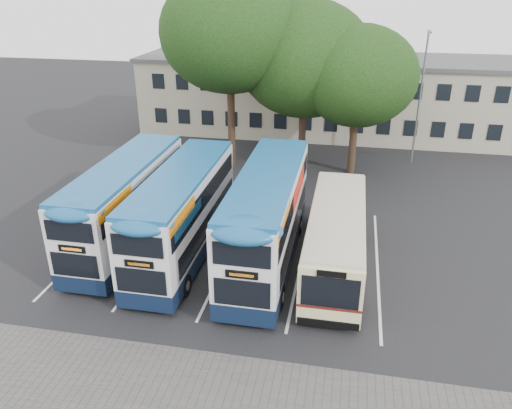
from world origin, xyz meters
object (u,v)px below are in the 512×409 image
at_px(tree_left, 230,33).
at_px(bus_dd_mid, 183,210).
at_px(tree_mid, 305,59).
at_px(tree_right, 358,76).
at_px(bus_dd_left, 126,200).
at_px(lamp_post, 421,92).
at_px(bus_single, 336,235).
at_px(bus_dd_right, 267,214).

bearing_deg(tree_left, bus_dd_mid, -86.77).
distance_m(tree_mid, tree_right, 3.85).
distance_m(tree_mid, bus_dd_left, 15.96).
xyz_separation_m(lamp_post, bus_single, (-4.73, -15.22, -3.45)).
bearing_deg(tree_left, tree_right, 0.35).
height_order(tree_left, bus_single, tree_left).
distance_m(tree_right, bus_dd_mid, 15.31).
xyz_separation_m(tree_left, bus_dd_mid, (0.71, -12.59, -6.61)).
height_order(lamp_post, bus_single, lamp_post).
distance_m(lamp_post, bus_dd_mid, 19.65).
distance_m(tree_mid, bus_dd_right, 14.69).
bearing_deg(bus_single, bus_dd_right, -177.39).
bearing_deg(bus_dd_left, tree_mid, 62.06).
xyz_separation_m(bus_dd_left, bus_single, (10.17, -0.33, -0.67)).
height_order(bus_dd_left, bus_dd_mid, bus_dd_mid).
xyz_separation_m(tree_right, bus_dd_right, (-3.62, -12.56, -4.05)).
bearing_deg(tree_mid, bus_single, -77.45).
relative_size(tree_left, bus_single, 1.32).
relative_size(tree_mid, bus_dd_right, 1.05).
relative_size(lamp_post, bus_single, 0.94).
bearing_deg(bus_dd_right, bus_dd_mid, -178.87).
relative_size(lamp_post, bus_dd_right, 0.86).
relative_size(tree_left, tree_right, 1.32).
bearing_deg(bus_dd_mid, tree_left, 93.23).
bearing_deg(bus_single, tree_right, 87.79).
bearing_deg(bus_single, tree_mid, 102.55).
bearing_deg(bus_dd_left, bus_dd_mid, -10.26).
xyz_separation_m(tree_mid, tree_right, (3.54, -1.32, -0.76)).
bearing_deg(bus_single, bus_dd_mid, -178.22).
xyz_separation_m(bus_dd_left, bus_dd_mid, (3.07, -0.55, 0.01)).
height_order(tree_left, tree_right, tree_left).
distance_m(lamp_post, tree_right, 5.28).
bearing_deg(tree_right, lamp_post, 33.40).
distance_m(tree_left, tree_mid, 5.23).
relative_size(tree_left, bus_dd_mid, 1.26).
bearing_deg(tree_mid, lamp_post, 10.75).
bearing_deg(bus_dd_mid, tree_mid, 73.85).
distance_m(tree_right, bus_dd_right, 13.68).
xyz_separation_m(bus_dd_right, bus_single, (3.14, 0.14, -0.79)).
height_order(lamp_post, bus_dd_mid, lamp_post).
bearing_deg(bus_dd_left, lamp_post, 44.98).
bearing_deg(bus_dd_mid, lamp_post, 52.54).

